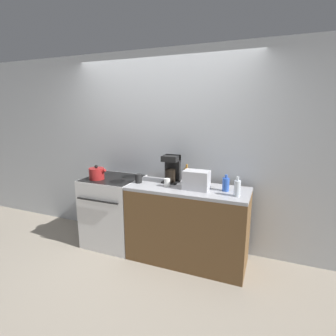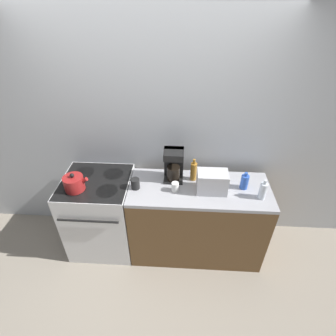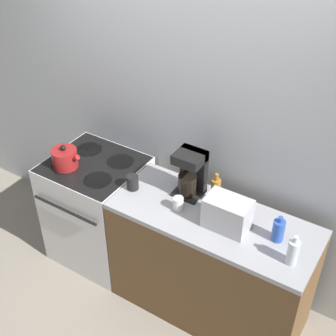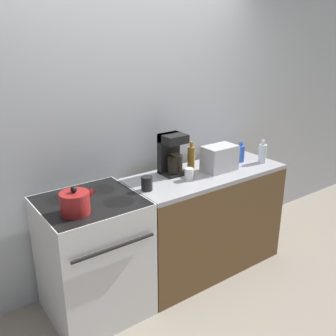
{
  "view_description": "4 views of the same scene",
  "coord_description": "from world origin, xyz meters",
  "px_view_note": "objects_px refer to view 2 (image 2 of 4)",
  "views": [
    {
      "loc": [
        1.4,
        -2.54,
        1.84
      ],
      "look_at": [
        0.25,
        0.3,
        1.15
      ],
      "focal_mm": 28.0,
      "sensor_mm": 36.0,
      "label": 1
    },
    {
      "loc": [
        0.31,
        -1.72,
        2.63
      ],
      "look_at": [
        0.19,
        0.32,
        1.15
      ],
      "focal_mm": 28.0,
      "sensor_mm": 36.0,
      "label": 2
    },
    {
      "loc": [
        1.49,
        -1.84,
        3.05
      ],
      "look_at": [
        0.08,
        0.39,
        1.12
      ],
      "focal_mm": 50.0,
      "sensor_mm": 36.0,
      "label": 3
    },
    {
      "loc": [
        -1.53,
        -1.96,
        2.06
      ],
      "look_at": [
        0.1,
        0.3,
        1.05
      ],
      "focal_mm": 40.0,
      "sensor_mm": 36.0,
      "label": 4
    }
  ],
  "objects_px": {
    "bottle_clear": "(263,191)",
    "bottle_amber": "(194,171)",
    "cup_black": "(135,184)",
    "cup_white": "(175,187)",
    "kettle": "(74,183)",
    "stove": "(101,213)",
    "toaster": "(212,182)",
    "bottle_blue": "(244,182)",
    "coffee_maker": "(174,164)"
  },
  "relations": [
    {
      "from": "coffee_maker",
      "to": "bottle_blue",
      "type": "bearing_deg",
      "value": -9.63
    },
    {
      "from": "stove",
      "to": "coffee_maker",
      "type": "height_order",
      "value": "coffee_maker"
    },
    {
      "from": "stove",
      "to": "coffee_maker",
      "type": "distance_m",
      "value": 1.03
    },
    {
      "from": "bottle_clear",
      "to": "bottle_blue",
      "type": "bearing_deg",
      "value": 135.99
    },
    {
      "from": "toaster",
      "to": "cup_black",
      "type": "distance_m",
      "value": 0.75
    },
    {
      "from": "kettle",
      "to": "coffee_maker",
      "type": "distance_m",
      "value": 1.0
    },
    {
      "from": "cup_white",
      "to": "cup_black",
      "type": "xyz_separation_m",
      "value": [
        -0.39,
        0.02,
        0.01
      ]
    },
    {
      "from": "bottle_blue",
      "to": "bottle_clear",
      "type": "bearing_deg",
      "value": -44.01
    },
    {
      "from": "bottle_clear",
      "to": "cup_white",
      "type": "distance_m",
      "value": 0.82
    },
    {
      "from": "coffee_maker",
      "to": "cup_black",
      "type": "relative_size",
      "value": 3.16
    },
    {
      "from": "toaster",
      "to": "coffee_maker",
      "type": "distance_m",
      "value": 0.42
    },
    {
      "from": "kettle",
      "to": "bottle_blue",
      "type": "height_order",
      "value": "kettle"
    },
    {
      "from": "kettle",
      "to": "bottle_blue",
      "type": "relative_size",
      "value": 1.31
    },
    {
      "from": "toaster",
      "to": "bottle_clear",
      "type": "height_order",
      "value": "toaster"
    },
    {
      "from": "stove",
      "to": "bottle_clear",
      "type": "xyz_separation_m",
      "value": [
        1.65,
        -0.15,
        0.55
      ]
    },
    {
      "from": "kettle",
      "to": "bottle_clear",
      "type": "relative_size",
      "value": 1.16
    },
    {
      "from": "bottle_blue",
      "to": "cup_black",
      "type": "relative_size",
      "value": 1.72
    },
    {
      "from": "bottle_clear",
      "to": "bottle_amber",
      "type": "bearing_deg",
      "value": 158.88
    },
    {
      "from": "kettle",
      "to": "bottle_blue",
      "type": "distance_m",
      "value": 1.67
    },
    {
      "from": "bottle_blue",
      "to": "cup_black",
      "type": "bearing_deg",
      "value": -176.47
    },
    {
      "from": "bottle_blue",
      "to": "cup_white",
      "type": "distance_m",
      "value": 0.68
    },
    {
      "from": "bottle_blue",
      "to": "bottle_clear",
      "type": "xyz_separation_m",
      "value": [
        0.14,
        -0.14,
        0.01
      ]
    },
    {
      "from": "toaster",
      "to": "stove",
      "type": "bearing_deg",
      "value": 176.33
    },
    {
      "from": "toaster",
      "to": "bottle_amber",
      "type": "xyz_separation_m",
      "value": [
        -0.17,
        0.17,
        -0.01
      ]
    },
    {
      "from": "coffee_maker",
      "to": "cup_black",
      "type": "xyz_separation_m",
      "value": [
        -0.37,
        -0.19,
        -0.12
      ]
    },
    {
      "from": "stove",
      "to": "toaster",
      "type": "bearing_deg",
      "value": -3.67
    },
    {
      "from": "bottle_blue",
      "to": "bottle_clear",
      "type": "height_order",
      "value": "bottle_clear"
    },
    {
      "from": "bottle_clear",
      "to": "bottle_amber",
      "type": "relative_size",
      "value": 0.86
    },
    {
      "from": "bottle_blue",
      "to": "cup_white",
      "type": "bearing_deg",
      "value": -172.85
    },
    {
      "from": "bottle_clear",
      "to": "bottle_amber",
      "type": "distance_m",
      "value": 0.69
    },
    {
      "from": "coffee_maker",
      "to": "bottle_amber",
      "type": "relative_size",
      "value": 1.4
    },
    {
      "from": "stove",
      "to": "bottle_blue",
      "type": "height_order",
      "value": "bottle_blue"
    },
    {
      "from": "cup_white",
      "to": "cup_black",
      "type": "bearing_deg",
      "value": 177.25
    },
    {
      "from": "stove",
      "to": "cup_white",
      "type": "distance_m",
      "value": 0.98
    },
    {
      "from": "toaster",
      "to": "cup_white",
      "type": "distance_m",
      "value": 0.36
    },
    {
      "from": "bottle_blue",
      "to": "kettle",
      "type": "bearing_deg",
      "value": -175.89
    },
    {
      "from": "toaster",
      "to": "kettle",
      "type": "bearing_deg",
      "value": -177.56
    },
    {
      "from": "toaster",
      "to": "cup_white",
      "type": "xyz_separation_m",
      "value": [
        -0.35,
        -0.02,
        -0.06
      ]
    },
    {
      "from": "stove",
      "to": "bottle_clear",
      "type": "bearing_deg",
      "value": -5.26
    },
    {
      "from": "stove",
      "to": "coffee_maker",
      "type": "bearing_deg",
      "value": 7.46
    },
    {
      "from": "toaster",
      "to": "coffee_maker",
      "type": "height_order",
      "value": "coffee_maker"
    },
    {
      "from": "coffee_maker",
      "to": "bottle_clear",
      "type": "height_order",
      "value": "coffee_maker"
    },
    {
      "from": "cup_black",
      "to": "toaster",
      "type": "bearing_deg",
      "value": 0.26
    },
    {
      "from": "bottle_clear",
      "to": "bottle_amber",
      "type": "height_order",
      "value": "bottle_amber"
    },
    {
      "from": "bottle_blue",
      "to": "cup_black",
      "type": "height_order",
      "value": "bottle_blue"
    },
    {
      "from": "toaster",
      "to": "bottle_blue",
      "type": "height_order",
      "value": "toaster"
    },
    {
      "from": "kettle",
      "to": "coffee_maker",
      "type": "relative_size",
      "value": 0.71
    },
    {
      "from": "toaster",
      "to": "coffee_maker",
      "type": "bearing_deg",
      "value": 154.34
    },
    {
      "from": "cup_black",
      "to": "cup_white",
      "type": "bearing_deg",
      "value": -2.75
    },
    {
      "from": "bottle_amber",
      "to": "cup_white",
      "type": "relative_size",
      "value": 2.55
    }
  ]
}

